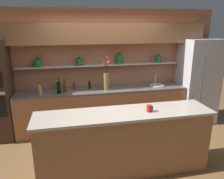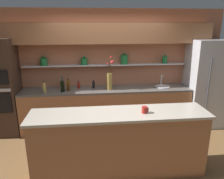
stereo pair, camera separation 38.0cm
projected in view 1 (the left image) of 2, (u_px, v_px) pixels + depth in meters
ground_plane at (119, 158)px, 3.87m from camera, size 12.00×12.00×0.00m
back_wall_unit at (103, 58)px, 4.85m from camera, size 5.20×0.44×2.60m
back_counter_unit at (103, 109)px, 4.88m from camera, size 3.66×0.62×0.92m
island_counter at (124, 142)px, 3.39m from camera, size 2.68×0.61×1.02m
refrigerator at (197, 81)px, 5.14m from camera, size 0.81×0.73×1.96m
flower_vase at (106, 80)px, 4.65m from camera, size 0.16×0.14×0.72m
sink_fixture at (157, 85)px, 5.00m from camera, size 0.33×0.33×0.25m
bottle_sauce_0 at (74, 86)px, 4.72m from camera, size 0.06×0.06×0.17m
bottle_wine_1 at (59, 88)px, 4.42m from camera, size 0.08×0.08×0.33m
bottle_spirit_2 at (57, 85)px, 4.69m from camera, size 0.07×0.07×0.25m
bottle_spirit_3 at (65, 87)px, 4.50m from camera, size 0.06×0.06×0.27m
bottle_spirit_4 at (40, 90)px, 4.35m from camera, size 0.07×0.07×0.24m
bottle_sauce_5 at (90, 85)px, 4.76m from camera, size 0.05×0.05×0.18m
coffee_mug at (149, 108)px, 3.25m from camera, size 0.10×0.08×0.10m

